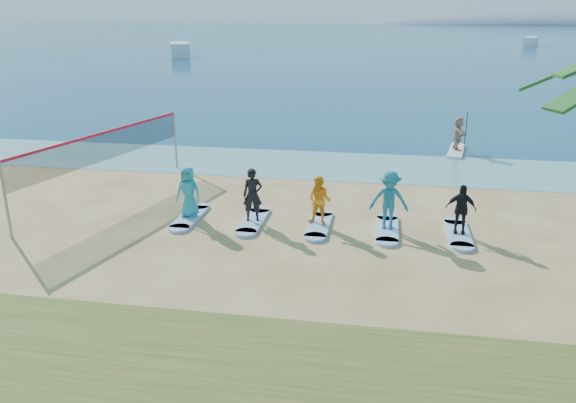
% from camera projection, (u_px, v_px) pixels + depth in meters
% --- Properties ---
extents(ground, '(600.00, 600.00, 0.00)m').
position_uv_depth(ground, '(285.00, 262.00, 15.64)').
color(ground, tan).
rests_on(ground, ground).
extents(shallow_water, '(600.00, 600.00, 0.00)m').
position_uv_depth(shallow_water, '(325.00, 165.00, 25.43)').
color(shallow_water, teal).
rests_on(shallow_water, ground).
extents(ocean, '(600.00, 600.00, 0.00)m').
position_uv_depth(ocean, '(380.00, 34.00, 164.89)').
color(ocean, navy).
rests_on(ocean, ground).
extents(island_ridge, '(220.00, 56.00, 18.00)m').
position_uv_depth(island_ridge, '(576.00, 25.00, 280.25)').
color(island_ridge, slate).
rests_on(island_ridge, ground).
extents(volleyball_net, '(2.18, 8.84, 2.50)m').
position_uv_depth(volleyball_net, '(104.00, 147.00, 20.61)').
color(volleyball_net, gray).
rests_on(volleyball_net, ground).
extents(paddleboard, '(1.22, 3.08, 0.12)m').
position_uv_depth(paddleboard, '(456.00, 151.00, 27.80)').
color(paddleboard, silver).
rests_on(paddleboard, ground).
extents(paddleboarder, '(0.69, 1.55, 1.62)m').
position_uv_depth(paddleboarder, '(458.00, 133.00, 27.52)').
color(paddleboarder, tan).
rests_on(paddleboarder, paddleboard).
extents(boat_offshore_a, '(5.26, 7.99, 2.08)m').
position_uv_depth(boat_offshore_a, '(180.00, 57.00, 85.04)').
color(boat_offshore_a, silver).
rests_on(boat_offshore_a, ground).
extents(boat_offshore_b, '(3.92, 6.62, 1.80)m').
position_uv_depth(boat_offshore_b, '(530.00, 46.00, 109.65)').
color(boat_offshore_b, silver).
rests_on(boat_offshore_b, ground).
extents(surfboard_0, '(0.70, 2.20, 0.09)m').
position_uv_depth(surfboard_0, '(190.00, 217.00, 18.90)').
color(surfboard_0, '#90AFE0').
rests_on(surfboard_0, ground).
extents(student_0, '(0.86, 0.59, 1.71)m').
position_uv_depth(student_0, '(188.00, 192.00, 18.61)').
color(student_0, teal).
rests_on(student_0, surfboard_0).
extents(surfboard_1, '(0.70, 2.20, 0.09)m').
position_uv_depth(surfboard_1, '(253.00, 221.00, 18.55)').
color(surfboard_1, '#90AFE0').
rests_on(surfboard_1, ground).
extents(student_1, '(0.71, 0.54, 1.74)m').
position_uv_depth(student_1, '(253.00, 195.00, 18.26)').
color(student_1, black).
rests_on(student_1, surfboard_1).
extents(surfboard_2, '(0.70, 2.20, 0.09)m').
position_uv_depth(surfboard_2, '(319.00, 225.00, 18.20)').
color(surfboard_2, '#90AFE0').
rests_on(surfboard_2, ground).
extents(student_2, '(0.89, 0.77, 1.59)m').
position_uv_depth(student_2, '(319.00, 201.00, 17.93)').
color(student_2, orange).
rests_on(student_2, surfboard_2).
extents(surfboard_3, '(0.70, 2.20, 0.09)m').
position_uv_depth(surfboard_3, '(387.00, 229.00, 17.85)').
color(surfboard_3, '#90AFE0').
rests_on(surfboard_3, ground).
extents(student_3, '(1.23, 0.72, 1.88)m').
position_uv_depth(student_3, '(389.00, 200.00, 17.53)').
color(student_3, '#1B6D85').
rests_on(student_3, surfboard_3).
extents(surfboard_4, '(0.70, 2.20, 0.09)m').
position_uv_depth(surfboard_4, '(458.00, 234.00, 17.50)').
color(surfboard_4, '#90AFE0').
rests_on(surfboard_4, ground).
extents(student_4, '(0.95, 0.48, 1.56)m').
position_uv_depth(student_4, '(461.00, 209.00, 17.23)').
color(student_4, black).
rests_on(student_4, surfboard_4).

